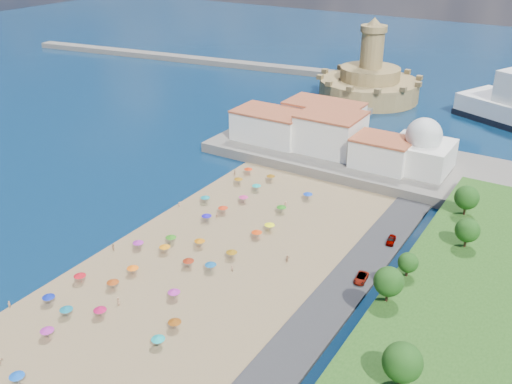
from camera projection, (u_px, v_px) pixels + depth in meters
The scene contains 11 objects.
ground at pixel (179, 264), 122.57m from camera, with size 700.00×700.00×0.00m, color #071938.
terrace at pixel (356, 157), 173.03m from camera, with size 90.00×36.00×3.00m, color #59544C.
jetty at pixel (337, 116), 210.37m from camera, with size 18.00×70.00×2.40m, color #59544C.
breakwater at pixel (198, 60), 291.24m from camera, with size 200.00×7.00×2.60m, color #59544C.
waterfront_buildings at pixel (319, 129), 176.93m from camera, with size 57.00×29.00×11.00m.
domed_building at pixel (422, 149), 158.76m from camera, with size 16.00×16.00×15.00m.
fortress at pixel (369, 83), 230.94m from camera, with size 40.00×40.00×32.40m.
beach_parasols at pixel (143, 278), 113.95m from camera, with size 30.90×116.37×2.20m.
beachgoers at pixel (157, 263), 120.98m from camera, with size 38.36×103.37×1.87m.
parked_cars at pixel (350, 291), 111.40m from camera, with size 2.69×78.51×1.45m.
hillside_trees at pixel (387, 330), 87.54m from camera, with size 14.32×105.43×7.77m.
Camera 1 is at (68.65, -79.30, 67.37)m, focal length 40.00 mm.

